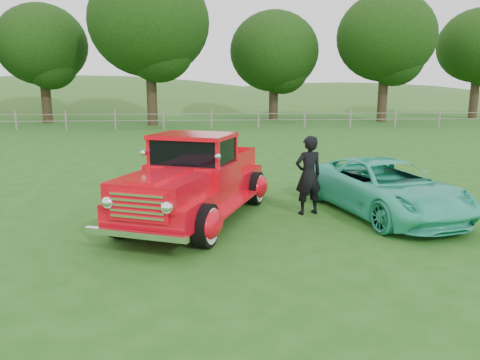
{
  "coord_description": "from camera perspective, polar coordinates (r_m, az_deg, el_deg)",
  "views": [
    {
      "loc": [
        -0.51,
        -7.82,
        2.73
      ],
      "look_at": [
        0.19,
        1.2,
        0.89
      ],
      "focal_mm": 35.0,
      "sensor_mm": 36.0,
      "label": 1
    }
  ],
  "objects": [
    {
      "name": "tree_far_east",
      "position": [
        44.13,
        27.13,
        14.34
      ],
      "size": [
        6.6,
        6.6,
        8.86
      ],
      "color": "#2F2517",
      "rests_on": "ground"
    },
    {
      "name": "distant_hills",
      "position": [
        67.77,
        -7.5,
        5.23
      ],
      "size": [
        116.0,
        60.0,
        18.0
      ],
      "color": "#396023",
      "rests_on": "ground"
    },
    {
      "name": "fence_line",
      "position": [
        29.9,
        -3.5,
        7.4
      ],
      "size": [
        48.0,
        0.12,
        1.2
      ],
      "color": "gray",
      "rests_on": "ground"
    },
    {
      "name": "teal_sedan",
      "position": [
        10.46,
        17.32,
        -0.86
      ],
      "size": [
        2.87,
        4.55,
        1.17
      ],
      "primitive_type": "imported",
      "rotation": [
        0.0,
        0.0,
        0.24
      ],
      "color": "#31C69F",
      "rests_on": "ground"
    },
    {
      "name": "red_pickup",
      "position": [
        9.58,
        -5.48,
        -0.19
      ],
      "size": [
        3.53,
        5.28,
        1.78
      ],
      "rotation": [
        0.0,
        0.0,
        -0.39
      ],
      "color": "black",
      "rests_on": "ground"
    },
    {
      "name": "tree_near_east",
      "position": [
        37.32,
        4.18,
        15.34
      ],
      "size": [
        6.8,
        6.8,
        8.33
      ],
      "color": "#2F2517",
      "rests_on": "ground"
    },
    {
      "name": "tree_mid_west",
      "position": [
        37.73,
        -23.0,
        14.91
      ],
      "size": [
        6.4,
        6.4,
        8.46
      ],
      "color": "#2F2517",
      "rests_on": "ground"
    },
    {
      "name": "tree_near_west",
      "position": [
        33.26,
        -11.02,
        18.32
      ],
      "size": [
        8.0,
        8.0,
        10.42
      ],
      "color": "#2F2517",
      "rests_on": "ground"
    },
    {
      "name": "tree_mid_east",
      "position": [
        37.51,
        17.38,
        16.26
      ],
      "size": [
        7.2,
        7.2,
        9.44
      ],
      "color": "#2F2517",
      "rests_on": "ground"
    },
    {
      "name": "ground",
      "position": [
        8.3,
        -0.68,
        -7.69
      ],
      "size": [
        140.0,
        140.0,
        0.0
      ],
      "primitive_type": "plane",
      "color": "#205216",
      "rests_on": "ground"
    },
    {
      "name": "man",
      "position": [
        10.05,
        8.33,
        0.57
      ],
      "size": [
        0.71,
        0.56,
        1.69
      ],
      "primitive_type": "imported",
      "rotation": [
        0.0,
        0.0,
        3.43
      ],
      "color": "black",
      "rests_on": "ground"
    }
  ]
}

